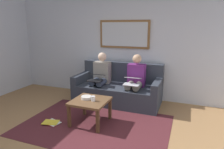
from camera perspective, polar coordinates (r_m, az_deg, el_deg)
wall_rear at (r=4.99m, az=3.75°, el=8.45°), size 6.00×0.12×2.60m
area_rug at (r=3.77m, az=-4.78°, el=-14.01°), size 2.60×1.80×0.01m
couch at (r=4.73m, az=1.81°, el=-4.04°), size 1.95×0.90×0.90m
framed_mirror at (r=4.88m, az=3.46°, el=11.28°), size 1.22×0.05×0.66m
coffee_table at (r=3.70m, az=-6.21°, el=-8.16°), size 0.63×0.63×0.45m
cup at (r=3.62m, az=-5.32°, el=-6.77°), size 0.07×0.07×0.09m
bowl at (r=3.74m, az=-7.27°, el=-6.47°), size 0.19×0.19×0.05m
person_left at (r=4.47m, az=6.62°, el=-1.23°), size 0.38×0.58×1.14m
laptop_silver at (r=4.24m, az=5.80°, el=-1.77°), size 0.33×0.35×0.15m
person_right at (r=4.74m, az=-3.21°, el=-0.30°), size 0.38×0.58×1.14m
laptop_black at (r=4.52m, az=-4.48°, el=-0.77°), size 0.32×0.34×0.15m
magazine_stack at (r=3.96m, az=-16.69°, el=-12.87°), size 0.35×0.28×0.03m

